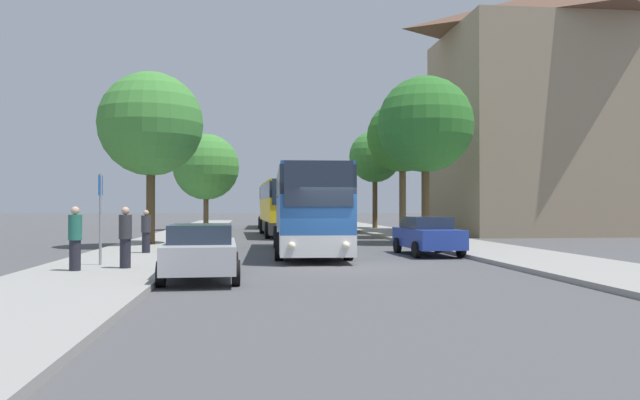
# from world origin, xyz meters

# --- Properties ---
(ground_plane) EXTENTS (300.00, 300.00, 0.00)m
(ground_plane) POSITION_xyz_m (0.00, 0.00, 0.00)
(ground_plane) COLOR #4C4C4F
(ground_plane) RESTS_ON ground
(sidewalk_left) EXTENTS (4.00, 120.00, 0.15)m
(sidewalk_left) POSITION_xyz_m (-7.00, 0.00, 0.07)
(sidewalk_left) COLOR gray
(sidewalk_left) RESTS_ON ground_plane
(sidewalk_right) EXTENTS (4.00, 120.00, 0.15)m
(sidewalk_right) POSITION_xyz_m (7.00, 0.00, 0.07)
(sidewalk_right) COLOR gray
(sidewalk_right) RESTS_ON ground_plane
(building_right_background) EXTENTS (16.30, 10.83, 17.08)m
(building_right_background) POSITION_xyz_m (18.79, 21.64, 8.54)
(building_right_background) COLOR gray
(building_right_background) RESTS_ON ground_plane
(bus_front) EXTENTS (2.98, 11.44, 3.36)m
(bus_front) POSITION_xyz_m (-0.49, 5.90, 1.79)
(bus_front) COLOR silver
(bus_front) RESTS_ON ground_plane
(bus_middle) EXTENTS (2.95, 11.38, 3.45)m
(bus_middle) POSITION_xyz_m (-0.70, 20.84, 1.84)
(bus_middle) COLOR #2D2D2D
(bus_middle) RESTS_ON ground_plane
(bus_rear) EXTENTS (2.96, 11.61, 3.57)m
(bus_rear) POSITION_xyz_m (-0.65, 36.91, 1.90)
(bus_rear) COLOR #238942
(bus_rear) RESTS_ON ground_plane
(parked_car_left_curb) EXTENTS (2.06, 4.44, 1.44)m
(parked_car_left_curb) POSITION_xyz_m (-4.07, -2.93, 0.76)
(parked_car_left_curb) COLOR #B7B7BC
(parked_car_left_curb) RESTS_ON ground_plane
(parked_car_right_near) EXTENTS (2.02, 4.20, 1.50)m
(parked_car_right_near) POSITION_xyz_m (4.04, 4.38, 0.78)
(parked_car_right_near) COLOR #233D9E
(parked_car_right_near) RESTS_ON ground_plane
(parked_car_right_far) EXTENTS (2.19, 4.10, 1.36)m
(parked_car_right_far) POSITION_xyz_m (3.62, 27.61, 0.72)
(parked_car_right_far) COLOR black
(parked_car_right_far) RESTS_ON ground_plane
(bus_stop_sign) EXTENTS (0.08, 0.45, 2.72)m
(bus_stop_sign) POSITION_xyz_m (-7.25, -0.02, 1.83)
(bus_stop_sign) COLOR gray
(bus_stop_sign) RESTS_ON sidewalk_left
(pedestrian_waiting_near) EXTENTS (0.36, 0.36, 1.75)m
(pedestrian_waiting_near) POSITION_xyz_m (-7.54, -1.65, 1.03)
(pedestrian_waiting_near) COLOR #23232D
(pedestrian_waiting_near) RESTS_ON sidewalk_left
(pedestrian_waiting_far) EXTENTS (0.36, 0.36, 1.61)m
(pedestrian_waiting_far) POSITION_xyz_m (-6.70, 4.80, 0.96)
(pedestrian_waiting_far) COLOR #23232D
(pedestrian_waiting_far) RESTS_ON sidewalk_left
(pedestrian_walking_back) EXTENTS (0.36, 0.36, 1.73)m
(pedestrian_walking_back) POSITION_xyz_m (-6.32, -1.07, 1.02)
(pedestrian_walking_back) COLOR #23232D
(pedestrian_walking_back) RESTS_ON sidewalk_left
(tree_left_near) EXTENTS (5.23, 5.23, 7.50)m
(tree_left_near) POSITION_xyz_m (-6.29, 30.89, 5.02)
(tree_left_near) COLOR brown
(tree_left_near) RESTS_ON sidewalk_left
(tree_left_far) EXTENTS (4.82, 4.82, 7.98)m
(tree_left_far) POSITION_xyz_m (-7.40, 10.36, 5.70)
(tree_left_far) COLOR #513D23
(tree_left_far) RESTS_ON sidewalk_left
(tree_right_near) EXTENTS (4.84, 4.84, 8.30)m
(tree_right_near) POSITION_xyz_m (5.95, 11.31, 6.01)
(tree_right_near) COLOR #513D23
(tree_right_near) RESTS_ON sidewalk_right
(tree_right_mid) EXTENTS (4.27, 4.27, 8.06)m
(tree_right_mid) POSITION_xyz_m (6.21, 17.08, 6.04)
(tree_right_mid) COLOR brown
(tree_right_mid) RESTS_ON sidewalk_right
(tree_right_far) EXTENTS (4.17, 4.17, 7.85)m
(tree_right_far) POSITION_xyz_m (7.19, 30.16, 5.88)
(tree_right_far) COLOR #513D23
(tree_right_far) RESTS_ON sidewalk_right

